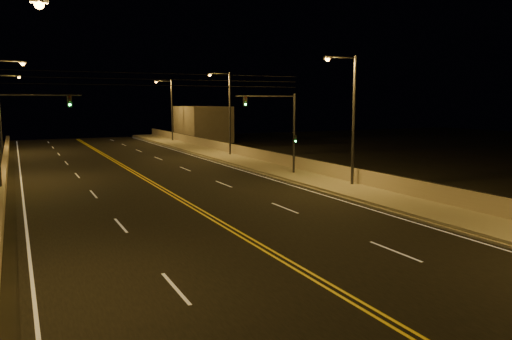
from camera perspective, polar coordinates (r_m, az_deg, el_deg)
name	(u,v)px	position (r m, az deg, el deg)	size (l,w,h in m)	color
road	(205,214)	(26.57, -5.80, -5.05)	(18.00, 120.00, 0.02)	black
sidewalk	(369,195)	(31.80, 12.82, -2.80)	(3.60, 120.00, 0.30)	gray
curb	(344,199)	(30.70, 10.08, -3.25)	(0.14, 120.00, 0.15)	gray
parapet_wall	(390,183)	(32.74, 15.11, -1.42)	(0.30, 120.00, 1.00)	#A79A8B
distant_building_right	(202,124)	(75.05, -6.13, 5.27)	(6.00, 10.00, 5.16)	slate
parapet_rail	(391,175)	(32.66, 15.14, -0.50)	(0.06, 0.06, 120.00)	black
lane_markings	(206,214)	(26.50, -5.74, -5.06)	(17.32, 116.00, 0.00)	silver
streetlight_1	(350,113)	(34.18, 10.75, 6.46)	(2.55, 0.28, 8.93)	#2D2D33
streetlight_2	(227,108)	(52.99, -3.30, 7.04)	(2.55, 0.28, 8.93)	#2D2D33
streetlight_3	(170,106)	(73.26, -9.81, 7.17)	(2.55, 0.28, 8.93)	#2D2D33
streetlight_6	(2,108)	(63.15, -27.02, 6.34)	(2.55, 0.28, 8.93)	#2D2D33
traffic_signal_right	(284,125)	(38.94, 3.17, 5.13)	(5.11, 0.31, 6.51)	#2D2D33
traffic_signal_left	(14,132)	(34.07, -25.90, 3.96)	(5.11, 0.31, 6.51)	#2D2D33
overhead_wires	(156,79)	(35.01, -11.41, 10.12)	(22.00, 0.03, 0.83)	black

